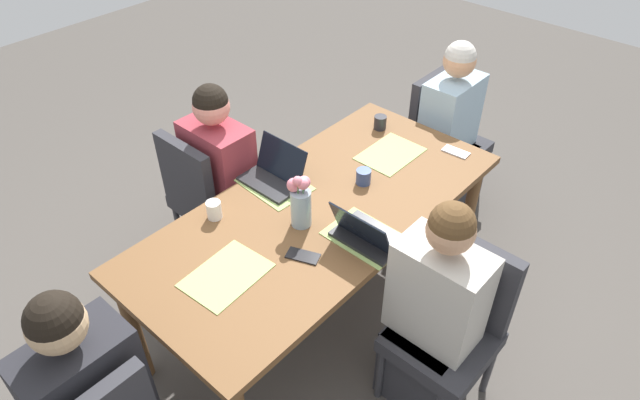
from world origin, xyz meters
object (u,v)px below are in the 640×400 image
Objects in this scene: laptop_near_right_near at (367,235)px; phone_black at (303,256)px; dining_table at (320,220)px; coffee_mug_near_right at (214,210)px; laptop_far_left_mid at (275,175)px; chair_head_right_left_far at (441,133)px; coffee_mug_near_left at (363,177)px; person_far_left_mid at (222,188)px; flower_vase at (300,201)px; phone_silver at (456,152)px; person_head_right_left_far at (447,137)px; person_near_right_near at (433,319)px; chair_far_left_mid at (207,193)px; chair_near_right_near at (453,320)px; coffee_mug_centre_left at (380,122)px.

laptop_near_right_near is 0.31m from phone_black.
coffee_mug_near_right is at bearing 139.59° from dining_table.
laptop_far_left_mid is (0.05, 0.64, 0.00)m from laptop_near_right_near.
coffee_mug_near_left is at bearing -172.18° from chair_head_right_left_far.
dining_table is 1.68× the size of person_far_left_mid.
flower_vase reaches higher than laptop_far_left_mid.
coffee_mug_near_left is at bearing -27.82° from coffee_mug_near_right.
person_head_right_left_far is at bearing -60.15° from phone_silver.
chair_head_right_left_far reaches higher than phone_black.
person_near_right_near is 12.95× the size of coffee_mug_near_right.
coffee_mug_near_right is at bearing 170.10° from person_head_right_left_far.
chair_far_left_mid is at bearing 116.95° from coffee_mug_near_left.
phone_black is (-0.27, 0.55, 0.23)m from person_near_right_near.
laptop_far_left_mid is at bearing -1.87° from coffee_mug_near_right.
chair_head_right_left_far is at bearing -102.44° from phone_black.
dining_table is 7.00× the size of flower_vase.
phone_black is at bearing -172.64° from person_head_right_left_far.
flower_vase is (-0.18, 0.77, 0.40)m from chair_near_right_near.
person_far_left_mid is at bearing 39.26° from phone_silver.
flower_vase reaches higher than coffee_mug_near_right.
laptop_far_left_mid is (0.12, -0.47, 0.30)m from chair_far_left_mid.
flower_vase is at bearing -178.17° from person_head_right_left_far.
laptop_far_left_mid is at bearing 173.07° from coffee_mug_centre_left.
flower_vase reaches higher than dining_table.
chair_near_right_near is 6.00× the size of phone_silver.
dining_table is 1.32m from person_head_right_left_far.
chair_near_right_near is at bearing -88.51° from laptop_far_left_mid.
chair_far_left_mid is 0.75× the size of person_head_right_left_far.
person_far_left_mid is (-0.04, 0.73, -0.15)m from dining_table.
phone_black is (-0.16, -0.16, -0.13)m from flower_vase.
phone_silver is (0.57, -0.22, -0.04)m from coffee_mug_near_left.
dining_table is 2.23× the size of chair_near_right_near.
chair_far_left_mid is 2.81× the size of laptop_far_left_mid.
coffee_mug_near_right is at bearing 108.50° from person_near_right_near.
person_near_right_near reaches higher than laptop_far_left_mid.
coffee_mug_near_right is at bearing 178.13° from laptop_far_left_mid.
chair_far_left_mid is at bearing 95.45° from chair_near_right_near.
laptop_near_right_near is 2.13× the size of phone_black.
person_head_right_left_far and person_near_right_near have the same top height.
phone_black is 1.00× the size of phone_silver.
flower_vase reaches higher than laptop_near_right_near.
coffee_mug_centre_left is at bearing 168.82° from chair_head_right_left_far.
dining_table is 0.80m from chair_near_right_near.
person_far_left_mid is at bearing 114.26° from coffee_mug_near_left.
laptop_far_left_mid is at bearing 88.85° from dining_table.
person_far_left_mid is 1.36m from phone_silver.
laptop_near_right_near is 0.92m from phone_silver.
phone_black is (-0.31, -0.49, -0.04)m from laptop_far_left_mid.
coffee_mug_centre_left is 0.55× the size of phone_silver.
coffee_mug_centre_left is (-0.57, 0.11, 0.30)m from chair_head_right_left_far.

